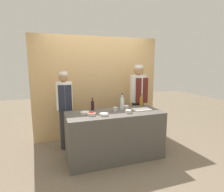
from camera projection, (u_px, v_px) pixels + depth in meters
ground_plane at (115, 157)px, 3.61m from camera, size 14.00×14.00×0.00m
cabinet_wall at (97, 87)px, 4.56m from camera, size 3.03×0.18×2.40m
counter at (115, 135)px, 3.54m from camera, size 1.78×0.74×0.89m
sauce_bowl_white at (126, 107)px, 3.78m from camera, size 0.12×0.12×0.05m
sauce_bowl_purple at (104, 114)px, 3.23m from camera, size 0.15×0.15×0.04m
sauce_bowl_red at (92, 114)px, 3.24m from camera, size 0.14×0.14×0.05m
sauce_bowl_green at (85, 113)px, 3.34m from camera, size 0.16×0.16×0.04m
sauce_bowl_yellow at (128, 111)px, 3.40m from camera, size 0.11×0.11×0.06m
cutting_board at (142, 109)px, 3.62m from camera, size 0.34×0.22×0.02m
bottle_amber at (141, 101)px, 3.93m from camera, size 0.07×0.07×0.27m
bottle_clear at (122, 103)px, 3.66m from camera, size 0.08×0.08×0.31m
bottle_wine at (92, 105)px, 3.61m from camera, size 0.06×0.06×0.24m
cup_steel at (115, 109)px, 3.51m from camera, size 0.08×0.08×0.08m
chef_left at (65, 108)px, 3.85m from camera, size 0.32×0.32×1.61m
chef_right at (138, 99)px, 4.37m from camera, size 0.37×0.37×1.75m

